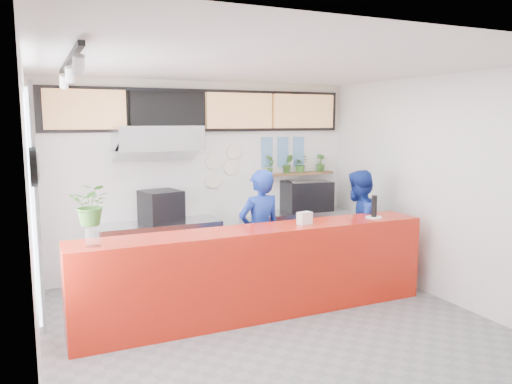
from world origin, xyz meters
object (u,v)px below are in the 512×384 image
object	(u,v)px
service_counter	(259,272)
staff_center	(260,234)
staff_right	(357,228)
espresso_machine	(307,196)
panini_oven	(161,207)
pepper_mill	(374,206)

from	to	relation	value
service_counter	staff_center	xyz separation A→B (m)	(0.28, 0.58, 0.33)
staff_right	espresso_machine	bearing A→B (deg)	-112.61
service_counter	panini_oven	xyz separation A→B (m)	(-0.77, 1.80, 0.59)
staff_center	pepper_mill	bearing A→B (deg)	148.54
espresso_machine	panini_oven	bearing A→B (deg)	-174.83
service_counter	pepper_mill	world-z (taller)	pepper_mill
panini_oven	pepper_mill	size ratio (longest dim) A/B	1.80
staff_center	service_counter	bearing A→B (deg)	56.80
service_counter	panini_oven	bearing A→B (deg)	113.03
espresso_machine	staff_center	xyz separation A→B (m)	(-1.42, -1.22, -0.27)
staff_center	espresso_machine	bearing A→B (deg)	-146.57
staff_center	pepper_mill	size ratio (longest dim) A/B	6.00
service_counter	staff_right	size ratio (longest dim) A/B	2.67
staff_right	service_counter	bearing A→B (deg)	-12.00
staff_center	staff_right	size ratio (longest dim) A/B	1.04
pepper_mill	service_counter	bearing A→B (deg)	178.30
panini_oven	staff_right	bearing A→B (deg)	-39.97
espresso_machine	staff_center	distance (m)	1.89
pepper_mill	staff_right	bearing A→B (deg)	76.01
service_counter	staff_center	size ratio (longest dim) A/B	2.56
service_counter	espresso_machine	distance (m)	2.55
service_counter	panini_oven	size ratio (longest dim) A/B	8.55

